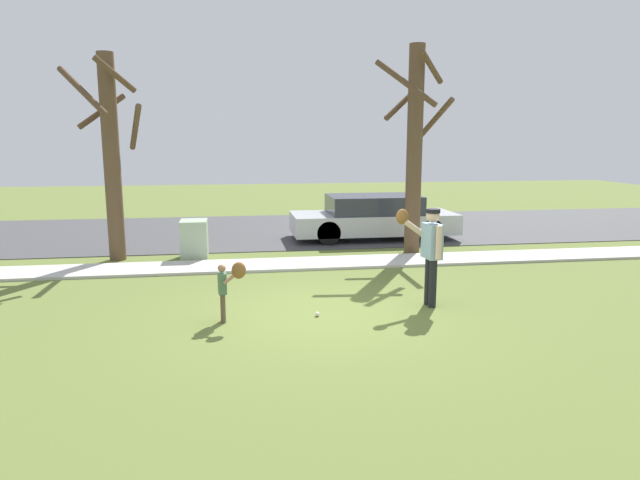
{
  "coord_description": "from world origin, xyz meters",
  "views": [
    {
      "loc": [
        -1.39,
        -8.57,
        2.77
      ],
      "look_at": [
        0.13,
        1.18,
        1.0
      ],
      "focal_mm": 31.25,
      "sensor_mm": 36.0,
      "label": 1
    }
  ],
  "objects_px": {
    "utility_cabinet": "(194,239)",
    "parked_sedan_silver": "(373,217)",
    "street_tree_far": "(111,152)",
    "street_tree_near": "(415,145)",
    "person_child": "(228,282)",
    "person_adult": "(429,246)",
    "baseball": "(317,314)"
  },
  "relations": [
    {
      "from": "baseball",
      "to": "street_tree_far",
      "type": "relative_size",
      "value": 0.02
    },
    {
      "from": "street_tree_near",
      "to": "street_tree_far",
      "type": "xyz_separation_m",
      "value": [
        -7.09,
        0.28,
        -0.16
      ]
    },
    {
      "from": "street_tree_far",
      "to": "person_adult",
      "type": "bearing_deg",
      "value": -38.25
    },
    {
      "from": "person_child",
      "to": "baseball",
      "type": "bearing_deg",
      "value": -1.98
    },
    {
      "from": "baseball",
      "to": "person_child",
      "type": "bearing_deg",
      "value": -176.61
    },
    {
      "from": "street_tree_near",
      "to": "person_adult",
      "type": "bearing_deg",
      "value": -104.8
    },
    {
      "from": "person_child",
      "to": "baseball",
      "type": "relative_size",
      "value": 13.06
    },
    {
      "from": "person_adult",
      "to": "parked_sedan_silver",
      "type": "bearing_deg",
      "value": -101.51
    },
    {
      "from": "baseball",
      "to": "street_tree_near",
      "type": "xyz_separation_m",
      "value": [
        3.09,
        4.69,
        2.63
      ]
    },
    {
      "from": "utility_cabinet",
      "to": "street_tree_near",
      "type": "height_order",
      "value": "street_tree_near"
    },
    {
      "from": "street_tree_near",
      "to": "utility_cabinet",
      "type": "bearing_deg",
      "value": 178.19
    },
    {
      "from": "street_tree_far",
      "to": "parked_sedan_silver",
      "type": "distance_m",
      "value": 7.12
    },
    {
      "from": "street_tree_near",
      "to": "street_tree_far",
      "type": "distance_m",
      "value": 7.1
    },
    {
      "from": "person_adult",
      "to": "baseball",
      "type": "height_order",
      "value": "person_adult"
    },
    {
      "from": "person_adult",
      "to": "utility_cabinet",
      "type": "height_order",
      "value": "person_adult"
    },
    {
      "from": "utility_cabinet",
      "to": "parked_sedan_silver",
      "type": "distance_m",
      "value": 5.21
    },
    {
      "from": "person_adult",
      "to": "baseball",
      "type": "bearing_deg",
      "value": 3.2
    },
    {
      "from": "baseball",
      "to": "parked_sedan_silver",
      "type": "height_order",
      "value": "parked_sedan_silver"
    },
    {
      "from": "baseball",
      "to": "street_tree_far",
      "type": "distance_m",
      "value": 6.84
    },
    {
      "from": "street_tree_near",
      "to": "parked_sedan_silver",
      "type": "distance_m",
      "value": 2.95
    },
    {
      "from": "street_tree_far",
      "to": "baseball",
      "type": "bearing_deg",
      "value": -51.17
    },
    {
      "from": "parked_sedan_silver",
      "to": "person_child",
      "type": "bearing_deg",
      "value": -120.44
    },
    {
      "from": "person_adult",
      "to": "parked_sedan_silver",
      "type": "distance_m",
      "value": 6.52
    },
    {
      "from": "person_adult",
      "to": "person_child",
      "type": "relative_size",
      "value": 1.72
    },
    {
      "from": "person_adult",
      "to": "parked_sedan_silver",
      "type": "xyz_separation_m",
      "value": [
        0.7,
        6.47,
        -0.42
      ]
    },
    {
      "from": "street_tree_far",
      "to": "parked_sedan_silver",
      "type": "xyz_separation_m",
      "value": [
        6.63,
        1.79,
        -1.89
      ]
    },
    {
      "from": "utility_cabinet",
      "to": "street_tree_near",
      "type": "bearing_deg",
      "value": -1.81
    },
    {
      "from": "person_child",
      "to": "person_adult",
      "type": "bearing_deg",
      "value": 1.04
    },
    {
      "from": "baseball",
      "to": "street_tree_near",
      "type": "bearing_deg",
      "value": 56.58
    },
    {
      "from": "person_adult",
      "to": "utility_cabinet",
      "type": "relative_size",
      "value": 1.81
    },
    {
      "from": "person_child",
      "to": "parked_sedan_silver",
      "type": "bearing_deg",
      "value": 54.19
    },
    {
      "from": "person_child",
      "to": "baseball",
      "type": "distance_m",
      "value": 1.52
    }
  ]
}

